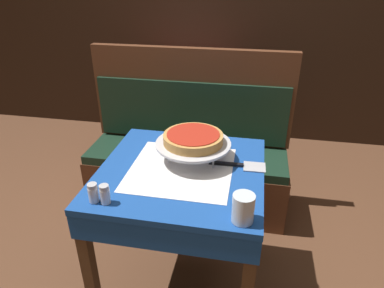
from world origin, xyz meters
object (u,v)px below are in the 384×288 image
booth_bench (188,163)px  pepper_shaker (105,194)px  dining_table_front (181,187)px  deep_dish_pizza (193,138)px  pizza_pan_stand (193,144)px  water_glass_near (243,208)px  salt_shaker (93,193)px  dining_table_rear (179,86)px  pizza_server (239,165)px  condiment_caddy (166,67)px

booth_bench → pepper_shaker: size_ratio=17.29×
dining_table_front → deep_dish_pizza: (0.04, 0.10, 0.21)m
pizza_pan_stand → water_glass_near: bearing=-57.6°
dining_table_front → pepper_shaker: (-0.24, -0.31, 0.14)m
pizza_pan_stand → salt_shaker: pizza_pan_stand is taller
deep_dish_pizza → dining_table_rear: bearing=105.5°
dining_table_front → dining_table_rear: (-0.35, 1.49, 0.01)m
pizza_pan_stand → pizza_server: size_ratio=1.35×
dining_table_front → water_glass_near: 0.46m
dining_table_front → booth_bench: (-0.13, 0.77, -0.33)m
pepper_shaker → pizza_pan_stand: bearing=55.7°
dining_table_rear → deep_dish_pizza: 1.46m
dining_table_front → booth_bench: 0.85m
dining_table_front → salt_shaker: (-0.29, -0.31, 0.14)m
booth_bench → condiment_caddy: bearing=114.0°
salt_shaker → condiment_caddy: (-0.18, 1.84, 0.01)m
deep_dish_pizza → pizza_server: bearing=-6.2°
dining_table_front → dining_table_rear: size_ratio=0.95×
condiment_caddy → dining_table_rear: bearing=-20.8°
dining_table_rear → pizza_server: size_ratio=3.02×
dining_table_rear → pizza_server: bearing=-66.6°
dining_table_front → condiment_caddy: (-0.47, 1.53, 0.15)m
deep_dish_pizza → pizza_server: (0.23, -0.02, -0.11)m
booth_bench → pizza_pan_stand: size_ratio=3.90×
water_glass_near → deep_dish_pizza: bearing=122.4°
pepper_shaker → deep_dish_pizza: bearing=55.7°
water_glass_near → salt_shaker: 0.59m
pizza_server → pepper_shaker: (-0.50, -0.38, 0.04)m
dining_table_rear → salt_shaker: size_ratio=9.84×
deep_dish_pizza → pizza_server: deep_dish_pizza is taller
deep_dish_pizza → pepper_shaker: deep_dish_pizza is taller
water_glass_near → condiment_caddy: bearing=112.6°
dining_table_front → salt_shaker: salt_shaker is taller
dining_table_rear → water_glass_near: bearing=-70.2°
booth_bench → pizza_server: (0.39, -0.69, 0.43)m
dining_table_rear → water_glass_near: water_glass_near is taller
dining_table_front → pepper_shaker: pepper_shaker is taller
booth_bench → deep_dish_pizza: 0.88m
pepper_shaker → pizza_server: bearing=37.1°
deep_dish_pizza → pepper_shaker: 0.49m
condiment_caddy → pizza_server: bearing=-63.4°
pizza_server → condiment_caddy: size_ratio=1.62×
pizza_server → water_glass_near: water_glass_near is taller
deep_dish_pizza → condiment_caddy: bearing=109.4°
pizza_pan_stand → deep_dish_pizza: (0.00, -0.00, 0.03)m
dining_table_front → water_glass_near: bearing=-46.2°
dining_table_front → pizza_pan_stand: 0.21m
booth_bench → salt_shaker: 1.18m
dining_table_front → deep_dish_pizza: 0.24m
pizza_server → salt_shaker: size_ratio=3.26×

